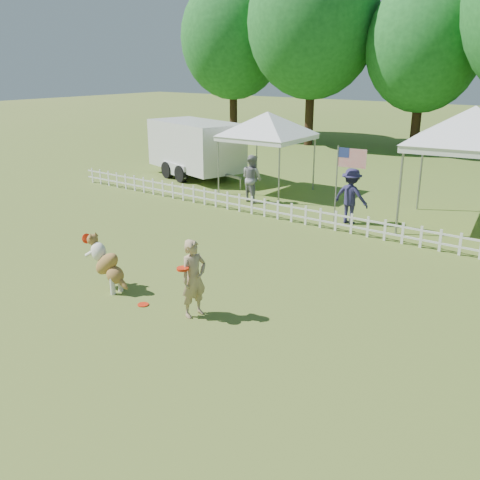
{
  "coord_description": "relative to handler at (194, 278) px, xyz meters",
  "views": [
    {
      "loc": [
        6.95,
        -6.58,
        4.67
      ],
      "look_at": [
        0.52,
        2.0,
        1.1
      ],
      "focal_mm": 40.0,
      "sensor_mm": 36.0,
      "label": 1
    }
  ],
  "objects": [
    {
      "name": "ground",
      "position": [
        -0.61,
        -0.42,
        -0.77
      ],
      "size": [
        120.0,
        120.0,
        0.0
      ],
      "primitive_type": "plane",
      "color": "#4C6D22",
      "rests_on": "ground"
    },
    {
      "name": "picket_fence",
      "position": [
        -0.61,
        6.58,
        -0.47
      ],
      "size": [
        22.0,
        0.08,
        0.6
      ],
      "primitive_type": null,
      "color": "silver",
      "rests_on": "ground"
    },
    {
      "name": "handler",
      "position": [
        0.0,
        0.0,
        0.0
      ],
      "size": [
        0.47,
        0.62,
        1.54
      ],
      "primitive_type": "imported",
      "rotation": [
        0.0,
        0.0,
        1.38
      ],
      "color": "tan",
      "rests_on": "ground"
    },
    {
      "name": "dog",
      "position": [
        -2.29,
        -0.19,
        -0.17
      ],
      "size": [
        1.16,
        0.4,
        1.19
      ],
      "primitive_type": null,
      "rotation": [
        0.0,
        0.0,
        -0.02
      ],
      "color": "brown",
      "rests_on": "ground"
    },
    {
      "name": "frisbee_on_turf",
      "position": [
        -1.13,
        -0.29,
        -0.76
      ],
      "size": [
        0.24,
        0.24,
        0.02
      ],
      "primitive_type": "cylinder",
      "rotation": [
        0.0,
        0.0,
        -0.06
      ],
      "color": "red",
      "rests_on": "ground"
    },
    {
      "name": "canopy_tent_left",
      "position": [
        -4.75,
        9.49,
        0.69
      ],
      "size": [
        2.93,
        2.93,
        2.92
      ],
      "primitive_type": null,
      "rotation": [
        0.0,
        0.0,
        0.04
      ],
      "color": "white",
      "rests_on": "ground"
    },
    {
      "name": "canopy_tent_right",
      "position": [
        2.47,
        9.11,
        0.96
      ],
      "size": [
        3.81,
        3.81,
        3.46
      ],
      "primitive_type": null,
      "rotation": [
        0.0,
        0.0,
        0.15
      ],
      "color": "white",
      "rests_on": "ground"
    },
    {
      "name": "cargo_trailer",
      "position": [
        -8.74,
        10.02,
        0.42
      ],
      "size": [
        5.87,
        3.76,
        2.39
      ],
      "primitive_type": null,
      "rotation": [
        0.0,
        0.0,
        -0.27
      ],
      "color": "silver",
      "rests_on": "ground"
    },
    {
      "name": "flag_pole",
      "position": [
        -0.71,
        7.2,
        0.42
      ],
      "size": [
        0.92,
        0.22,
        2.38
      ],
      "primitive_type": null,
      "rotation": [
        0.0,
        0.0,
        0.13
      ],
      "color": "gray",
      "rests_on": "ground"
    },
    {
      "name": "spectator_a",
      "position": [
        -4.34,
        7.95,
        0.06
      ],
      "size": [
        0.93,
        0.8,
        1.65
      ],
      "primitive_type": "imported",
      "rotation": [
        0.0,
        0.0,
        2.9
      ],
      "color": "gray",
      "rests_on": "ground"
    },
    {
      "name": "spectator_b",
      "position": [
        -0.39,
        7.57,
        0.07
      ],
      "size": [
        1.09,
        0.63,
        1.68
      ],
      "primitive_type": "imported",
      "rotation": [
        0.0,
        0.0,
        3.14
      ],
      "color": "#28244E",
      "rests_on": "ground"
    },
    {
      "name": "tree_far_left",
      "position": [
        -15.61,
        21.58,
        4.73
      ],
      "size": [
        6.6,
        6.6,
        11.0
      ],
      "primitive_type": null,
      "color": "#18561E",
      "rests_on": "ground"
    },
    {
      "name": "tree_left",
      "position": [
        -9.61,
        21.08,
        5.23
      ],
      "size": [
        7.4,
        7.4,
        12.0
      ],
      "primitive_type": null,
      "color": "#18561E",
      "rests_on": "ground"
    },
    {
      "name": "tree_center_left",
      "position": [
        -3.61,
        22.08,
        4.13
      ],
      "size": [
        6.0,
        6.0,
        9.8
      ],
      "primitive_type": null,
      "color": "#18561E",
      "rests_on": "ground"
    }
  ]
}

